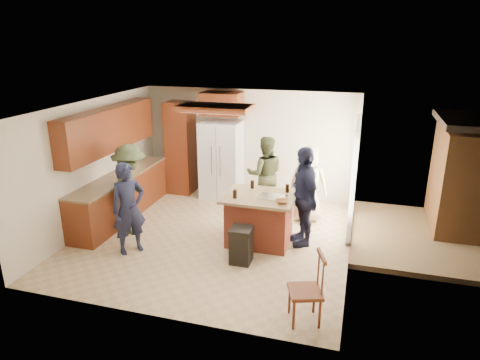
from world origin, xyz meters
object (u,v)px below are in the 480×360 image
(person_side_right, at_px, (304,196))
(refrigerator, at_px, (221,160))
(person_behind_right, at_px, (308,184))
(spindle_chair, at_px, (307,291))
(person_counter, at_px, (131,189))
(person_front_left, at_px, (129,208))
(kitchen_island, at_px, (259,219))
(person_behind_left, at_px, (265,174))
(trash_bin, at_px, (241,245))

(person_side_right, distance_m, refrigerator, 2.87)
(person_behind_right, height_order, spindle_chair, person_behind_right)
(person_counter, distance_m, refrigerator, 2.53)
(person_front_left, distance_m, kitchen_island, 2.33)
(refrigerator, bearing_deg, person_behind_left, -24.80)
(spindle_chair, bearing_deg, trash_bin, 134.81)
(person_front_left, height_order, person_behind_right, person_front_left)
(person_front_left, relative_size, person_side_right, 0.89)
(kitchen_island, xyz_separation_m, trash_bin, (-0.12, -0.80, -0.16))
(person_behind_left, relative_size, person_side_right, 0.90)
(person_front_left, height_order, person_counter, person_counter)
(kitchen_island, distance_m, spindle_chair, 2.37)
(person_behind_right, distance_m, kitchen_island, 1.47)
(person_front_left, xyz_separation_m, trash_bin, (1.98, 0.16, -0.50))
(person_behind_left, bearing_deg, person_side_right, 111.42)
(person_behind_right, height_order, person_counter, person_counter)
(person_behind_left, relative_size, person_counter, 0.94)
(person_behind_right, relative_size, person_side_right, 0.86)
(kitchen_island, relative_size, spindle_chair, 1.29)
(person_behind_left, distance_m, trash_bin, 2.39)
(person_behind_left, distance_m, refrigerator, 1.28)
(person_side_right, bearing_deg, person_behind_right, 156.29)
(person_behind_left, xyz_separation_m, spindle_chair, (1.40, -3.60, -0.37))
(person_behind_left, bearing_deg, refrigerator, -40.63)
(kitchen_island, relative_size, trash_bin, 2.03)
(person_behind_right, xyz_separation_m, trash_bin, (-0.83, -2.05, -0.47))
(person_behind_right, relative_size, refrigerator, 0.88)
(kitchen_island, bearing_deg, refrigerator, 124.46)
(kitchen_island, bearing_deg, person_front_left, -155.39)
(kitchen_island, bearing_deg, trash_bin, -98.38)
(trash_bin, bearing_deg, person_behind_right, 67.94)
(person_side_right, bearing_deg, trash_bin, -67.56)
(person_counter, height_order, spindle_chair, person_counter)
(refrigerator, bearing_deg, kitchen_island, -55.54)
(person_behind_right, distance_m, trash_bin, 2.26)
(refrigerator, height_order, trash_bin, refrigerator)
(person_front_left, relative_size, person_counter, 0.93)
(spindle_chair, bearing_deg, person_side_right, 99.64)
(person_counter, relative_size, refrigerator, 0.97)
(trash_bin, distance_m, spindle_chair, 1.80)
(person_front_left, bearing_deg, person_behind_left, 3.99)
(person_behind_right, bearing_deg, person_front_left, 33.37)
(kitchen_island, xyz_separation_m, spindle_chair, (1.14, -2.07, -0.02))
(person_front_left, xyz_separation_m, person_side_right, (2.85, 1.16, 0.10))
(person_counter, distance_m, trash_bin, 2.47)
(refrigerator, bearing_deg, person_behind_right, -21.15)
(person_behind_left, bearing_deg, spindle_chair, 95.39)
(person_front_left, xyz_separation_m, spindle_chair, (3.24, -1.11, -0.36))
(person_side_right, xyz_separation_m, refrigerator, (-2.18, 1.87, -0.02))
(refrigerator, distance_m, trash_bin, 3.20)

